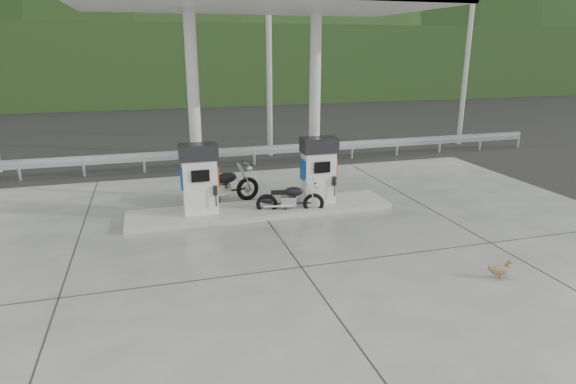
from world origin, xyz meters
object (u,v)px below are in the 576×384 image
object	(u,v)px
motorcycle_left	(223,187)
duck	(500,270)
gas_pump_left	(200,179)
gas_pump_right	(319,170)
motorcycle_right	(290,199)

from	to	relation	value
motorcycle_left	duck	distance (m)	7.46
gas_pump_left	gas_pump_right	world-z (taller)	same
gas_pump_left	motorcycle_left	size ratio (longest dim) A/B	0.88
motorcycle_right	motorcycle_left	bearing A→B (deg)	152.67
gas_pump_left	motorcycle_left	bearing A→B (deg)	54.61
gas_pump_left	motorcycle_right	bearing A→B (deg)	-7.77
gas_pump_left	duck	distance (m)	7.20
gas_pump_left	motorcycle_left	xyz separation A→B (m)	(0.73, 1.03, -0.56)
gas_pump_left	duck	size ratio (longest dim) A/B	3.93
duck	gas_pump_left	bearing A→B (deg)	146.74
gas_pump_left	motorcycle_right	world-z (taller)	gas_pump_left
gas_pump_left	gas_pump_right	size ratio (longest dim) A/B	1.00
motorcycle_left	duck	world-z (taller)	motorcycle_left
gas_pump_left	gas_pump_right	bearing A→B (deg)	0.00
gas_pump_right	duck	xyz separation A→B (m)	(1.89, -5.02, -0.89)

